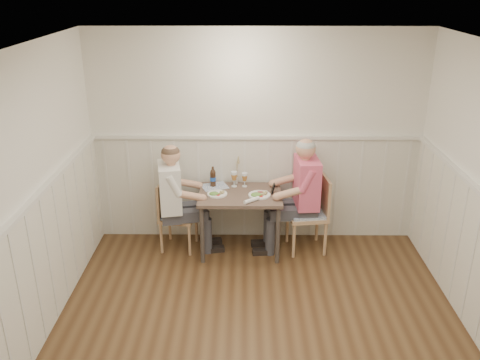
% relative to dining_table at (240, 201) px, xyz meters
% --- Properties ---
extents(ground_plane, '(4.50, 4.50, 0.00)m').
position_rel_dining_table_xyz_m(ground_plane, '(0.19, -1.84, -0.65)').
color(ground_plane, '#482E19').
extents(room_shell, '(4.04, 4.54, 2.60)m').
position_rel_dining_table_xyz_m(room_shell, '(0.19, -1.84, 0.87)').
color(room_shell, white).
rests_on(room_shell, ground).
extents(wainscot, '(4.00, 4.49, 1.34)m').
position_rel_dining_table_xyz_m(wainscot, '(0.19, -1.15, 0.04)').
color(wainscot, silver).
rests_on(wainscot, ground).
extents(dining_table, '(0.97, 0.70, 0.75)m').
position_rel_dining_table_xyz_m(dining_table, '(0.00, 0.00, 0.00)').
color(dining_table, '#4D3A2E').
rests_on(dining_table, ground).
extents(chair_right, '(0.50, 0.50, 0.94)m').
position_rel_dining_table_xyz_m(chair_right, '(0.86, 0.05, -0.14)').
color(chair_right, tan).
rests_on(chair_right, ground).
extents(chair_left, '(0.46, 0.46, 0.86)m').
position_rel_dining_table_xyz_m(chair_left, '(-0.80, 0.07, -0.19)').
color(chair_left, tan).
rests_on(chair_left, ground).
extents(man_in_pink, '(0.68, 0.48, 1.43)m').
position_rel_dining_table_xyz_m(man_in_pink, '(0.73, 0.03, -0.05)').
color(man_in_pink, '#3F3F47').
rests_on(man_in_pink, ground).
extents(diner_cream, '(0.69, 0.50, 1.38)m').
position_rel_dining_table_xyz_m(diner_cream, '(-0.77, -0.04, -0.07)').
color(diner_cream, '#3F3F47').
rests_on(diner_cream, ground).
extents(plate_man, '(0.26, 0.26, 0.06)m').
position_rel_dining_table_xyz_m(plate_man, '(0.22, -0.07, 0.12)').
color(plate_man, white).
rests_on(plate_man, dining_table).
extents(plate_diner, '(0.23, 0.23, 0.06)m').
position_rel_dining_table_xyz_m(plate_diner, '(-0.28, -0.05, 0.12)').
color(plate_diner, white).
rests_on(plate_diner, dining_table).
extents(beer_glass_a, '(0.07, 0.07, 0.17)m').
position_rel_dining_table_xyz_m(beer_glass_a, '(0.05, 0.21, 0.22)').
color(beer_glass_a, silver).
rests_on(beer_glass_a, dining_table).
extents(beer_glass_b, '(0.08, 0.08, 0.19)m').
position_rel_dining_table_xyz_m(beer_glass_b, '(-0.07, 0.21, 0.23)').
color(beer_glass_b, silver).
rests_on(beer_glass_b, dining_table).
extents(beer_bottle, '(0.07, 0.07, 0.25)m').
position_rel_dining_table_xyz_m(beer_bottle, '(-0.33, 0.21, 0.21)').
color(beer_bottle, '#331F12').
rests_on(beer_bottle, dining_table).
extents(rolled_napkin, '(0.18, 0.16, 0.04)m').
position_rel_dining_table_xyz_m(rolled_napkin, '(0.13, -0.24, 0.12)').
color(rolled_napkin, white).
rests_on(rolled_napkin, dining_table).
extents(grass_vase, '(0.04, 0.04, 0.38)m').
position_rel_dining_table_xyz_m(grass_vase, '(-0.05, 0.29, 0.27)').
color(grass_vase, silver).
rests_on(grass_vase, dining_table).
extents(gingham_mat, '(0.37, 0.34, 0.01)m').
position_rel_dining_table_xyz_m(gingham_mat, '(-0.31, 0.20, 0.10)').
color(gingham_mat, '#5571A2').
rests_on(gingham_mat, dining_table).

